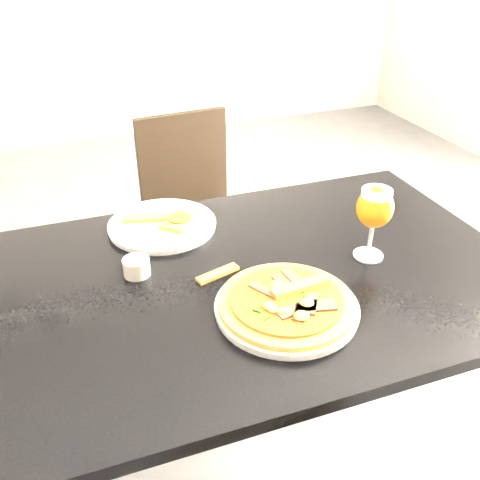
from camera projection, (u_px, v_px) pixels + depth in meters
name	position (u px, v px, depth m)	size (l,w,h in m)	color
ground	(225.00, 449.00, 1.70)	(6.00, 6.00, 0.00)	#4B4B4D
dining_table	(262.00, 302.00, 1.28)	(1.21, 0.81, 0.75)	black
chair_far	(195.00, 213.00, 2.11)	(0.41, 0.41, 0.82)	black
plate_main	(286.00, 308.00, 1.10)	(0.30, 0.30, 0.02)	silver
pizza	(287.00, 301.00, 1.09)	(0.28, 0.28, 0.03)	#9F6226
plate_second	(162.00, 225.00, 1.40)	(0.28, 0.28, 0.01)	silver
crust_scraps	(169.00, 219.00, 1.40)	(0.20, 0.14, 0.02)	#9F6226
loose_crust	(218.00, 274.00, 1.22)	(0.11, 0.02, 0.01)	#9F6226
sauce_cup	(136.00, 266.00, 1.21)	(0.06, 0.06, 0.04)	beige
beer_glass	(375.00, 208.00, 1.22)	(0.09, 0.09, 0.18)	silver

